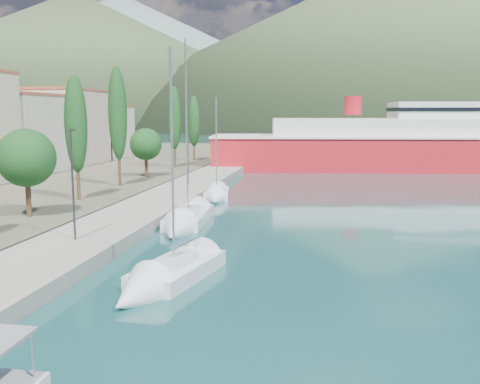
# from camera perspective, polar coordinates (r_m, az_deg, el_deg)

# --- Properties ---
(ground) EXTENTS (1400.00, 1400.00, 0.00)m
(ground) POSITION_cam_1_polar(r_m,az_deg,el_deg) (134.23, 7.71, 5.02)
(ground) COLOR #194B4B
(quay) EXTENTS (5.00, 88.00, 0.80)m
(quay) POSITION_cam_1_polar(r_m,az_deg,el_deg) (42.86, -9.19, -1.50)
(quay) COLOR gray
(quay) RESTS_ON ground
(hills_far) EXTENTS (1480.00, 900.00, 180.00)m
(hills_far) POSITION_cam_1_polar(r_m,az_deg,el_deg) (650.39, 22.23, 13.92)
(hills_far) COLOR slate
(hills_far) RESTS_ON ground
(hills_near) EXTENTS (1010.00, 520.00, 115.00)m
(hills_near) POSITION_cam_1_polar(r_m,az_deg,el_deg) (399.68, 23.88, 13.63)
(hills_near) COLOR #3F5231
(hills_near) RESTS_ON ground
(tree_row) EXTENTS (3.92, 64.05, 11.45)m
(tree_row) POSITION_cam_1_polar(r_m,az_deg,el_deg) (49.08, -14.71, 6.07)
(tree_row) COLOR #47301E
(tree_row) RESTS_ON land_strip
(lamp_posts) EXTENTS (0.15, 46.92, 6.06)m
(lamp_posts) POSITION_cam_1_polar(r_m,az_deg,el_deg) (30.56, -17.17, 1.26)
(lamp_posts) COLOR #2D2D33
(lamp_posts) RESTS_ON quay
(sailboat_near) EXTENTS (4.00, 8.33, 11.51)m
(sailboat_near) POSITION_cam_1_polar(r_m,az_deg,el_deg) (24.03, -8.85, -9.57)
(sailboat_near) COLOR silver
(sailboat_near) RESTS_ON ground
(sailboat_mid) EXTENTS (3.14, 9.63, 13.64)m
(sailboat_mid) POSITION_cam_1_polar(r_m,az_deg,el_deg) (35.96, -6.16, -3.46)
(sailboat_mid) COLOR silver
(sailboat_mid) RESTS_ON ground
(sailboat_far) EXTENTS (3.27, 7.06, 9.99)m
(sailboat_far) POSITION_cam_1_polar(r_m,az_deg,el_deg) (47.95, -2.58, -0.50)
(sailboat_far) COLOR silver
(sailboat_far) RESTS_ON ground
(ferry) EXTENTS (54.23, 17.93, 10.57)m
(ferry) POSITION_cam_1_polar(r_m,az_deg,el_deg) (77.38, 17.39, 4.69)
(ferry) COLOR red
(ferry) RESTS_ON ground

